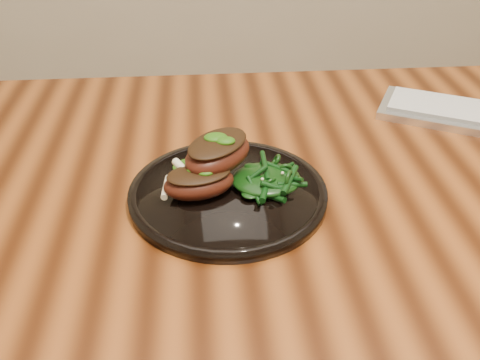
# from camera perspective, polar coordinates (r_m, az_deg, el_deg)

# --- Properties ---
(desk) EXTENTS (1.60, 0.80, 0.75)m
(desk) POSITION_cam_1_polar(r_m,az_deg,el_deg) (0.85, 14.99, -4.15)
(desk) COLOR #381707
(desk) RESTS_ON ground
(plate) EXTENTS (0.27, 0.27, 0.02)m
(plate) POSITION_cam_1_polar(r_m,az_deg,el_deg) (0.72, -1.30, -1.40)
(plate) COLOR black
(plate) RESTS_ON desk
(lamb_chop_front) EXTENTS (0.11, 0.08, 0.04)m
(lamb_chop_front) POSITION_cam_1_polar(r_m,az_deg,el_deg) (0.69, -4.45, -0.13)
(lamb_chop_front) COLOR #45170D
(lamb_chop_front) RESTS_ON plate
(lamb_chop_back) EXTENTS (0.12, 0.13, 0.05)m
(lamb_chop_back) POSITION_cam_1_polar(r_m,az_deg,el_deg) (0.71, -2.44, 2.99)
(lamb_chop_back) COLOR #45170D
(lamb_chop_back) RESTS_ON plate
(herb_smear) EXTENTS (0.08, 0.05, 0.01)m
(herb_smear) POSITION_cam_1_polar(r_m,az_deg,el_deg) (0.76, -4.07, 1.49)
(herb_smear) COLOR #164507
(herb_smear) RESTS_ON plate
(greens_heap) EXTENTS (0.09, 0.09, 0.04)m
(greens_heap) POSITION_cam_1_polar(r_m,az_deg,el_deg) (0.71, 2.84, 0.50)
(greens_heap) COLOR black
(greens_heap) RESTS_ON plate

